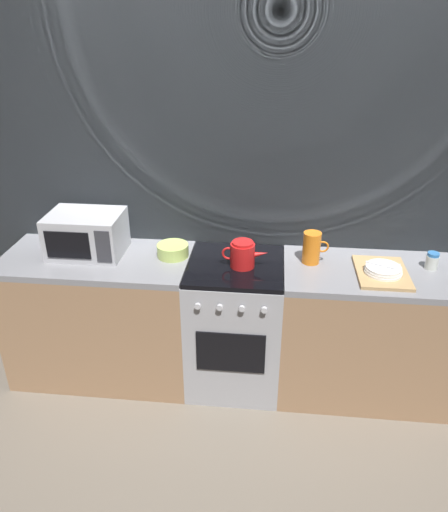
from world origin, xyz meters
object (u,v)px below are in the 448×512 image
at_px(pitcher, 312,248).
at_px(dish_pile, 382,271).
at_px(mixing_bowl, 173,250).
at_px(spice_jar, 432,261).
at_px(kettle, 243,254).
at_px(microwave, 86,234).
at_px(stove_unit, 235,324).

xyz_separation_m(pitcher, dish_pile, (0.41, -0.12, -0.08)).
relative_size(mixing_bowl, spice_jar, 1.90).
bearing_deg(dish_pile, pitcher, 163.82).
bearing_deg(kettle, microwave, 175.59).
distance_m(stove_unit, microwave, 1.12).
bearing_deg(stove_unit, spice_jar, 3.20).
relative_size(microwave, pitcher, 2.30).
height_order(mixing_bowl, spice_jar, spice_jar).
distance_m(stove_unit, kettle, 0.53).
bearing_deg(dish_pile, mixing_bowl, 174.93).
xyz_separation_m(stove_unit, pitcher, (0.46, 0.07, 0.55)).
height_order(stove_unit, microwave, microwave).
bearing_deg(spice_jar, mixing_bowl, -180.00).
relative_size(microwave, spice_jar, 4.38).
bearing_deg(microwave, stove_unit, -3.11).
relative_size(stove_unit, mixing_bowl, 4.50).
relative_size(microwave, dish_pile, 1.15).
xyz_separation_m(microwave, dish_pile, (1.83, -0.10, -0.11)).
bearing_deg(mixing_bowl, microwave, -178.52).
xyz_separation_m(mixing_bowl, pitcher, (0.87, 0.01, 0.06)).
relative_size(stove_unit, microwave, 1.96).
distance_m(microwave, pitcher, 1.42).
bearing_deg(kettle, stove_unit, 150.51).
xyz_separation_m(microwave, pitcher, (1.42, 0.02, -0.03)).
distance_m(pitcher, dish_pile, 0.44).
distance_m(microwave, mixing_bowl, 0.56).
bearing_deg(mixing_bowl, kettle, -11.44).
bearing_deg(dish_pile, spice_jar, 20.23).
distance_m(kettle, pitcher, 0.43).
xyz_separation_m(kettle, spice_jar, (1.14, 0.09, -0.03)).
distance_m(stove_unit, spice_jar, 1.29).
height_order(kettle, spice_jar, kettle).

